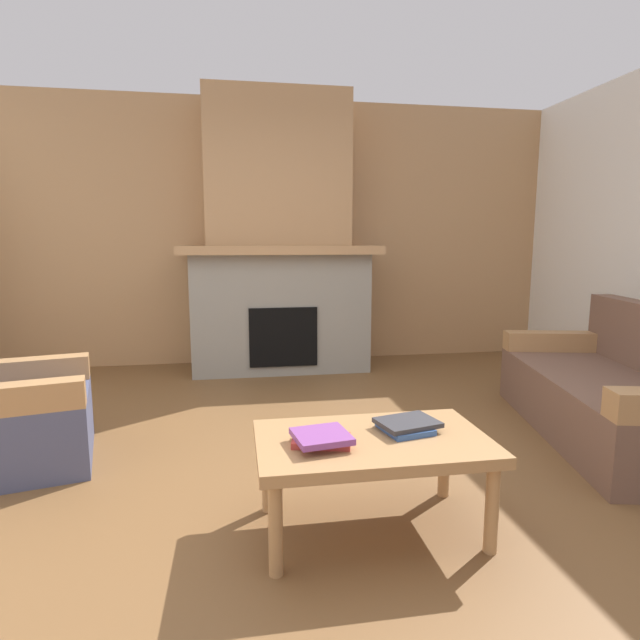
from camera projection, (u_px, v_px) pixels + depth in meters
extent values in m
plane|color=brown|center=(324.00, 487.00, 2.64)|extent=(9.00, 9.00, 0.00)
cube|color=tan|center=(276.00, 234.00, 5.36)|extent=(6.00, 0.12, 2.70)
cube|color=gray|center=(280.00, 312.00, 5.08)|extent=(1.70, 0.70, 1.15)
cube|color=black|center=(283.00, 337.00, 4.79)|extent=(0.64, 0.08, 0.56)
cube|color=tan|center=(280.00, 250.00, 4.94)|extent=(1.90, 0.82, 0.08)
cube|color=tan|center=(277.00, 170.00, 4.97)|extent=(1.40, 0.50, 1.47)
cube|color=brown|center=(608.00, 407.00, 3.31)|extent=(1.21, 1.94, 0.40)
cube|color=#A87A4C|center=(559.00, 341.00, 4.07)|extent=(0.85, 0.34, 0.15)
cube|color=#474C6B|center=(18.00, 431.00, 2.88)|extent=(0.91, 0.91, 0.40)
cube|color=#A87A4C|center=(3.00, 400.00, 2.56)|extent=(0.77, 0.31, 0.15)
cube|color=#A87A4C|center=(22.00, 371.00, 3.13)|extent=(0.77, 0.31, 0.15)
cube|color=#A87A4C|center=(372.00, 443.00, 2.19)|extent=(1.00, 0.60, 0.05)
cylinder|color=#A87A4C|center=(276.00, 529.00, 1.92)|extent=(0.06, 0.06, 0.38)
cylinder|color=#A87A4C|center=(492.00, 509.00, 2.06)|extent=(0.06, 0.06, 0.38)
cylinder|color=#A87A4C|center=(268.00, 472.00, 2.39)|extent=(0.06, 0.06, 0.38)
cylinder|color=#A87A4C|center=(444.00, 459.00, 2.53)|extent=(0.06, 0.06, 0.38)
cube|color=#B23833|center=(322.00, 441.00, 2.11)|extent=(0.27, 0.19, 0.03)
cube|color=#7A3D84|center=(321.00, 436.00, 2.09)|extent=(0.25, 0.25, 0.03)
cube|color=#335699|center=(405.00, 428.00, 2.26)|extent=(0.23, 0.24, 0.02)
cube|color=#2D2D33|center=(408.00, 423.00, 2.26)|extent=(0.30, 0.25, 0.02)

